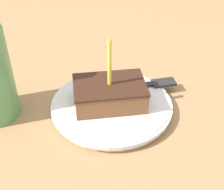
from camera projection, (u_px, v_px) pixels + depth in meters
ground_plane at (99, 120)px, 0.57m from camera, size 2.40×2.40×0.04m
plate at (112, 108)px, 0.55m from camera, size 0.21×0.21×0.02m
cake_slice at (110, 94)px, 0.53m from camera, size 0.08×0.12×0.13m
fork at (134, 86)px, 0.58m from camera, size 0.03×0.19×0.00m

